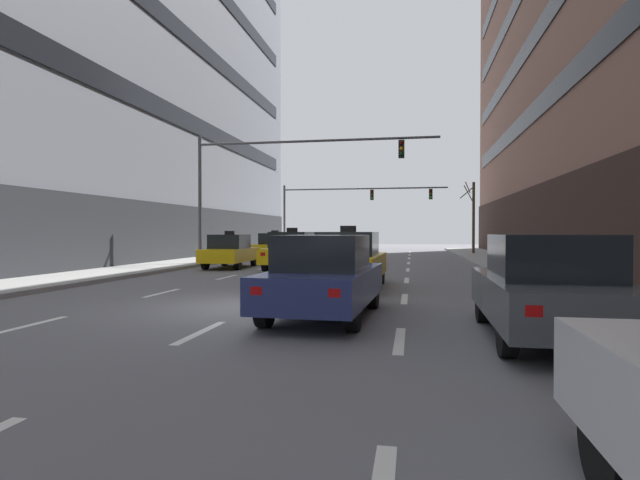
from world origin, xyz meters
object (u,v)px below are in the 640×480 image
object	(u,v)px
traffic_signal_0	(273,170)
taxi_driving_2	(345,243)
street_tree_0	(473,215)
taxi_driving_3	(276,246)
taxi_driving_0	(230,251)
traffic_signal_1	(346,201)
car_parked_1	(547,288)
car_driving_1	(324,277)
taxi_driving_5	(293,251)
taxi_driving_4	(349,260)

from	to	relation	value
traffic_signal_0	taxi_driving_2	bearing A→B (deg)	83.61
street_tree_0	taxi_driving_3	bearing A→B (deg)	-147.40
taxi_driving_0	traffic_signal_1	size ratio (longest dim) A/B	0.32
car_parked_1	car_driving_1	bearing A→B (deg)	159.92
street_tree_0	taxi_driving_2	bearing A→B (deg)	-178.42
taxi_driving_3	traffic_signal_0	distance (m)	7.82
car_parked_1	traffic_signal_0	size ratio (longest dim) A/B	0.37
car_driving_1	taxi_driving_2	bearing A→B (deg)	96.84
car_parked_1	taxi_driving_5	bearing A→B (deg)	118.55
car_driving_1	taxi_driving_2	size ratio (longest dim) A/B	1.00
taxi_driving_5	car_parked_1	xyz separation A→B (m)	(7.46, -13.71, -0.02)
taxi_driving_4	taxi_driving_5	world-z (taller)	taxi_driving_5
car_parked_1	street_tree_0	bearing A→B (deg)	85.60
car_parked_1	street_tree_0	size ratio (longest dim) A/B	0.84
taxi_driving_3	traffic_signal_1	bearing A→B (deg)	74.01
taxi_driving_0	street_tree_0	distance (m)	20.80
taxi_driving_0	street_tree_0	world-z (taller)	street_tree_0
taxi_driving_2	taxi_driving_3	xyz separation A→B (m)	(-3.31, -8.02, -0.02)
car_parked_1	traffic_signal_1	size ratio (longest dim) A/B	0.33
car_driving_1	taxi_driving_4	xyz separation A→B (m)	(-0.17, 5.36, 0.03)
taxi_driving_3	taxi_driving_5	xyz separation A→B (m)	(3.15, -8.40, 0.04)
car_driving_1	taxi_driving_4	size ratio (longest dim) A/B	0.97
taxi_driving_0	traffic_signal_0	distance (m)	4.55
taxi_driving_2	taxi_driving_4	distance (m)	23.58
car_driving_1	taxi_driving_4	world-z (taller)	taxi_driving_4
taxi_driving_2	taxi_driving_5	distance (m)	16.42
taxi_driving_0	taxi_driving_5	bearing A→B (deg)	-10.89
street_tree_0	traffic_signal_1	bearing A→B (deg)	166.49
street_tree_0	traffic_signal_0	bearing A→B (deg)	-127.28
taxi_driving_3	taxi_driving_5	size ratio (longest dim) A/B	0.95
taxi_driving_2	car_parked_1	distance (m)	31.00
traffic_signal_0	taxi_driving_0	bearing A→B (deg)	-144.27
taxi_driving_2	taxi_driving_3	world-z (taller)	taxi_driving_2
taxi_driving_5	traffic_signal_1	distance (m)	19.37
taxi_driving_0	traffic_signal_0	world-z (taller)	traffic_signal_0
taxi_driving_2	street_tree_0	distance (m)	9.87
car_driving_1	taxi_driving_3	world-z (taller)	taxi_driving_3
street_tree_0	taxi_driving_0	bearing A→B (deg)	-129.03
taxi_driving_4	traffic_signal_0	size ratio (longest dim) A/B	0.39
traffic_signal_1	street_tree_0	xyz separation A→B (m)	(9.90, -2.38, -1.34)
taxi_driving_2	traffic_signal_1	size ratio (longest dim) A/B	0.33
taxi_driving_5	taxi_driving_4	bearing A→B (deg)	-63.67
traffic_signal_1	street_tree_0	distance (m)	10.27
taxi_driving_3	taxi_driving_4	xyz separation A→B (m)	(6.59, -15.34, 0.04)
traffic_signal_0	street_tree_0	world-z (taller)	traffic_signal_0
traffic_signal_0	car_parked_1	bearing A→B (deg)	-60.22
car_driving_1	taxi_driving_3	distance (m)	21.77
taxi_driving_0	car_parked_1	bearing A→B (deg)	-53.29
taxi_driving_2	car_parked_1	size ratio (longest dim) A/B	1.00
taxi_driving_5	street_tree_0	bearing A→B (deg)	59.58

